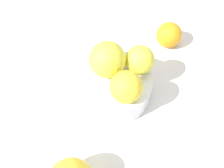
% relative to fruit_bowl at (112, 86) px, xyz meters
% --- Properties ---
extents(ground_plane, '(1.10, 1.10, 0.02)m').
position_rel_fruit_bowl_xyz_m(ground_plane, '(0.00, 0.00, -0.04)').
color(ground_plane, silver).
extents(fruit_bowl, '(0.18, 0.18, 0.05)m').
position_rel_fruit_bowl_xyz_m(fruit_bowl, '(0.00, 0.00, 0.00)').
color(fruit_bowl, silver).
rests_on(fruit_bowl, ground_plane).
extents(orange_in_bowl_0, '(0.08, 0.08, 0.08)m').
position_rel_fruit_bowl_xyz_m(orange_in_bowl_0, '(-0.02, -0.00, 0.07)').
color(orange_in_bowl_0, yellow).
rests_on(orange_in_bowl_0, fruit_bowl).
extents(orange_in_bowl_1, '(0.07, 0.07, 0.07)m').
position_rel_fruit_bowl_xyz_m(orange_in_bowl_1, '(0.06, 0.00, 0.06)').
color(orange_in_bowl_1, yellow).
rests_on(orange_in_bowl_1, fruit_bowl).
extents(orange_in_bowl_2, '(0.06, 0.06, 0.06)m').
position_rel_fruit_bowl_xyz_m(orange_in_bowl_2, '(0.01, 0.06, 0.06)').
color(orange_in_bowl_2, yellow).
rests_on(orange_in_bowl_2, fruit_bowl).
extents(orange_loose_1, '(0.07, 0.07, 0.07)m').
position_rel_fruit_bowl_xyz_m(orange_loose_1, '(-0.07, 0.21, 0.01)').
color(orange_loose_1, orange).
rests_on(orange_loose_1, ground_plane).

